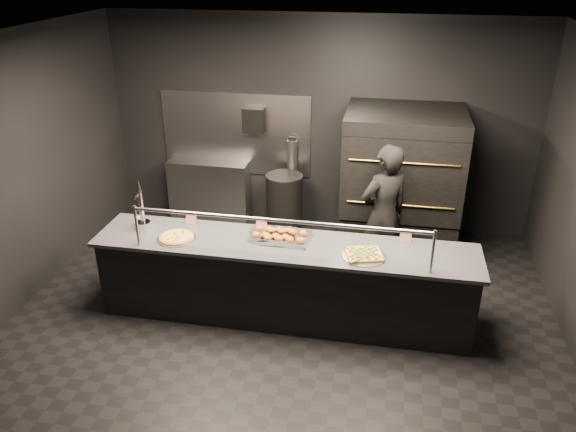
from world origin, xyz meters
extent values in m
plane|color=black|center=(0.00, 0.00, 0.00)|extent=(6.00, 6.00, 0.00)
plane|color=black|center=(0.00, 0.00, 3.00)|extent=(6.00, 6.00, 0.00)
cube|color=black|center=(0.00, 2.50, 1.50)|extent=(6.00, 0.04, 3.00)
cube|color=black|center=(0.00, -2.50, 1.50)|extent=(6.00, 0.04, 3.00)
cube|color=black|center=(-3.00, 0.00, 1.50)|extent=(0.04, 5.00, 3.00)
cube|color=#99999E|center=(-1.20, 2.48, 1.30)|extent=(2.20, 0.02, 1.20)
cube|color=black|center=(0.00, 0.00, 0.44)|extent=(4.00, 0.70, 0.88)
cube|color=#333338|center=(0.00, 0.00, 0.90)|extent=(4.10, 0.78, 0.04)
cylinder|color=#99999E|center=(-1.50, -0.30, 1.15)|extent=(0.03, 0.03, 0.45)
cylinder|color=#99999E|center=(1.50, -0.30, 1.15)|extent=(0.03, 0.03, 0.45)
cylinder|color=#99999E|center=(0.00, -0.30, 1.34)|extent=(3.00, 0.04, 0.04)
cube|color=black|center=(1.20, 1.90, 0.30)|extent=(1.50, 1.15, 0.60)
cube|color=black|center=(1.20, 1.90, 0.90)|extent=(1.50, 1.20, 0.55)
cube|color=black|center=(1.20, 1.90, 1.45)|extent=(1.50, 1.20, 0.55)
cube|color=black|center=(1.20, 1.90, 1.82)|extent=(1.50, 1.20, 0.18)
cylinder|color=gold|center=(1.20, 1.28, 0.90)|extent=(1.30, 0.02, 0.02)
cylinder|color=gold|center=(1.20, 1.28, 1.45)|extent=(1.30, 0.02, 0.02)
cube|color=#99999E|center=(-1.60, 2.32, 0.45)|extent=(1.20, 0.35, 0.90)
cube|color=black|center=(-0.90, 2.39, 1.55)|extent=(0.30, 0.20, 0.35)
cylinder|color=#B2B2B7|center=(-0.35, 2.40, 1.05)|extent=(0.14, 0.14, 0.45)
cube|color=black|center=(-0.35, 2.40, 1.30)|extent=(0.10, 0.06, 0.06)
cylinder|color=silver|center=(-1.60, 0.05, 0.97)|extent=(0.16, 0.16, 0.09)
cylinder|color=silver|center=(-1.60, 0.05, 1.17)|extent=(0.06, 0.06, 0.41)
cylinder|color=silver|center=(-1.60, -0.04, 1.35)|extent=(0.02, 0.11, 0.02)
cone|color=black|center=(-1.60, 0.05, 1.45)|extent=(0.06, 0.06, 0.16)
cylinder|color=silver|center=(-1.16, -0.10, 0.93)|extent=(0.42, 0.42, 0.01)
cylinder|color=#AB7B36|center=(-1.16, -0.10, 0.94)|extent=(0.37, 0.37, 0.02)
cylinder|color=gold|center=(-1.16, -0.10, 0.95)|extent=(0.32, 0.32, 0.01)
cube|color=silver|center=(-0.16, 0.15, 0.93)|extent=(0.55, 0.47, 0.02)
ellipsoid|color=#B56826|center=(-0.32, 0.07, 0.97)|extent=(0.09, 0.09, 0.06)
ellipsoid|color=#B56826|center=(-0.32, 0.23, 0.97)|extent=(0.09, 0.09, 0.06)
ellipsoid|color=#B56826|center=(-0.21, 0.07, 0.97)|extent=(0.09, 0.09, 0.06)
ellipsoid|color=#B56826|center=(-0.21, 0.23, 0.97)|extent=(0.09, 0.09, 0.06)
ellipsoid|color=#B56826|center=(-0.11, 0.07, 0.97)|extent=(0.09, 0.09, 0.06)
ellipsoid|color=#B56826|center=(-0.11, 0.23, 0.97)|extent=(0.09, 0.09, 0.06)
ellipsoid|color=#B56826|center=(0.00, 0.07, 0.97)|extent=(0.09, 0.09, 0.06)
ellipsoid|color=#B56826|center=(0.00, 0.23, 0.97)|extent=(0.09, 0.09, 0.06)
cube|color=silver|center=(0.00, 0.11, 0.93)|extent=(0.55, 0.43, 0.02)
ellipsoid|color=#B56826|center=(-0.18, 0.02, 0.97)|extent=(0.09, 0.09, 0.06)
ellipsoid|color=#B56826|center=(-0.18, 0.19, 0.97)|extent=(0.09, 0.09, 0.06)
ellipsoid|color=#B56826|center=(-0.06, 0.02, 0.97)|extent=(0.09, 0.09, 0.06)
ellipsoid|color=#B56826|center=(-0.06, 0.19, 0.97)|extent=(0.09, 0.09, 0.06)
ellipsoid|color=#B56826|center=(0.06, 0.02, 0.97)|extent=(0.09, 0.09, 0.06)
ellipsoid|color=#B56826|center=(0.06, 0.19, 0.97)|extent=(0.09, 0.09, 0.06)
ellipsoid|color=#B56826|center=(0.17, 0.02, 0.97)|extent=(0.09, 0.09, 0.06)
ellipsoid|color=#B56826|center=(0.17, 0.19, 0.97)|extent=(0.09, 0.09, 0.06)
cylinder|color=silver|center=(0.85, -0.11, 0.93)|extent=(0.45, 0.45, 0.01)
cube|color=#AB7B36|center=(0.85, -0.11, 0.94)|extent=(0.43, 0.40, 0.02)
cube|color=gold|center=(0.85, -0.11, 0.95)|extent=(0.41, 0.38, 0.01)
cube|color=#3C862B|center=(0.85, -0.11, 0.96)|extent=(0.38, 0.36, 0.01)
cylinder|color=silver|center=(-1.70, 0.14, 0.97)|extent=(0.06, 0.06, 0.10)
cylinder|color=silver|center=(-1.60, 0.14, 0.96)|extent=(0.04, 0.04, 0.08)
cube|color=white|center=(-1.12, 0.28, 1.00)|extent=(0.12, 0.04, 0.15)
cube|color=white|center=(-0.31, 0.28, 1.00)|extent=(0.12, 0.04, 0.15)
cube|color=white|center=(1.26, 0.28, 1.00)|extent=(0.12, 0.04, 0.15)
cylinder|color=black|center=(-0.40, 2.06, 0.44)|extent=(0.52, 0.52, 0.87)
imported|color=black|center=(1.01, 1.01, 0.88)|extent=(0.77, 0.71, 1.75)
camera|label=1|loc=(1.01, -5.13, 3.75)|focal=35.00mm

